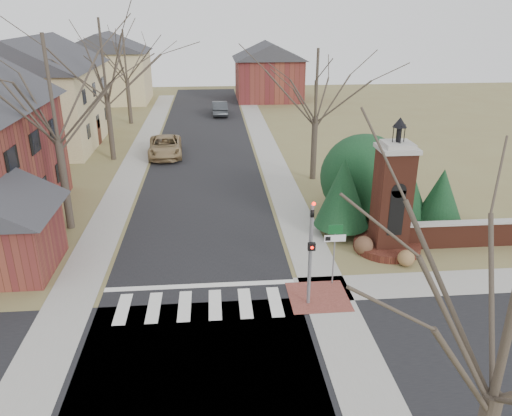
{
  "coord_description": "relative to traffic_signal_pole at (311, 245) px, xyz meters",
  "views": [
    {
      "loc": [
        0.72,
        -16.18,
        10.96
      ],
      "look_at": [
        2.69,
        6.0,
        1.98
      ],
      "focal_mm": 35.0,
      "sensor_mm": 36.0,
      "label": 1
    }
  ],
  "objects": [
    {
      "name": "evergreen_mass",
      "position": [
        4.7,
        8.93,
        -0.19
      ],
      "size": [
        4.8,
        4.8,
        4.8
      ],
      "primitive_type": "sphere",
      "color": "#10321B",
      "rests_on": "ground"
    },
    {
      "name": "traffic_signal_pole",
      "position": [
        0.0,
        0.0,
        0.0
      ],
      "size": [
        0.28,
        0.41,
        4.5
      ],
      "color": "slate",
      "rests_on": "ground"
    },
    {
      "name": "house_stucco_left",
      "position": [
        -17.8,
        26.42,
        2.01
      ],
      "size": [
        9.8,
        12.8,
        9.28
      ],
      "color": "beige",
      "rests_on": "ground"
    },
    {
      "name": "stop_bar",
      "position": [
        -4.3,
        1.73,
        -2.58
      ],
      "size": [
        8.0,
        0.35,
        0.02
      ],
      "primitive_type": "cube",
      "color": "silver",
      "rests_on": "ground"
    },
    {
      "name": "distant_car",
      "position": [
        -2.7,
        37.84,
        -1.82
      ],
      "size": [
        1.68,
        4.65,
        1.53
      ],
      "primitive_type": "imported",
      "rotation": [
        0.0,
        0.0,
        3.15
      ],
      "color": "#32363A",
      "rests_on": "ground"
    },
    {
      "name": "house_distant_left",
      "position": [
        -16.31,
        47.42,
        1.66
      ],
      "size": [
        10.8,
        8.8,
        8.53
      ],
      "color": "beige",
      "rests_on": "ground"
    },
    {
      "name": "dry_shrub_right",
      "position": [
        5.0,
        2.7,
        -2.2
      ],
      "size": [
        0.77,
        0.77,
        0.77
      ],
      "primitive_type": "sphere",
      "color": "brown",
      "rests_on": "ground"
    },
    {
      "name": "bare_tree_0",
      "position": [
        -11.3,
        8.43,
        5.11
      ],
      "size": [
        8.05,
        8.05,
        11.15
      ],
      "color": "#473D33",
      "rests_on": "ground"
    },
    {
      "name": "evergreen_mid",
      "position": [
        6.2,
        7.63,
        0.01
      ],
      "size": [
        3.4,
        3.4,
        4.7
      ],
      "color": "#473D33",
      "rests_on": "ground"
    },
    {
      "name": "garage_left",
      "position": [
        -12.82,
        3.92,
        -0.35
      ],
      "size": [
        4.8,
        4.8,
        4.29
      ],
      "color": "brown",
      "rests_on": "ground"
    },
    {
      "name": "bare_tree_3",
      "position": [
        3.2,
        15.43,
        4.1
      ],
      "size": [
        7.0,
        7.0,
        9.7
      ],
      "color": "#473D33",
      "rests_on": "ground"
    },
    {
      "name": "bare_tree_2",
      "position": [
        -11.8,
        34.43,
        4.44
      ],
      "size": [
        7.35,
        7.35,
        10.19
      ],
      "color": "#473D33",
      "rests_on": "ground"
    },
    {
      "name": "brick_garden_wall",
      "position": [
        9.2,
        4.43,
        -1.93
      ],
      "size": [
        7.5,
        0.5,
        1.3
      ],
      "color": "#562619",
      "rests_on": "ground"
    },
    {
      "name": "dry_shrub_left",
      "position": [
        3.42,
        4.03,
        -2.13
      ],
      "size": [
        0.91,
        0.91,
        0.91
      ],
      "primitive_type": "sphere",
      "color": "brown",
      "rests_on": "ground"
    },
    {
      "name": "curb_apron",
      "position": [
        0.5,
        0.43,
        -2.57
      ],
      "size": [
        2.4,
        2.4,
        0.02
      ],
      "primitive_type": "cube",
      "color": "brown",
      "rests_on": "ground"
    },
    {
      "name": "main_street",
      "position": [
        -4.3,
        21.43,
        -2.58
      ],
      "size": [
        8.0,
        70.0,
        0.01
      ],
      "primitive_type": "cube",
      "color": "black",
      "rests_on": "ground"
    },
    {
      "name": "ground",
      "position": [
        -4.3,
        -0.57,
        -2.59
      ],
      "size": [
        120.0,
        120.0,
        0.0
      ],
      "primitive_type": "plane",
      "color": "brown",
      "rests_on": "ground"
    },
    {
      "name": "brick_gate_monument",
      "position": [
        4.7,
        4.42,
        -0.42
      ],
      "size": [
        3.2,
        3.2,
        6.47
      ],
      "color": "#562619",
      "rests_on": "ground"
    },
    {
      "name": "crosswalk_zone",
      "position": [
        -4.3,
        0.23,
        -2.58
      ],
      "size": [
        8.0,
        2.2,
        0.02
      ],
      "primitive_type": "cube",
      "color": "silver",
      "rests_on": "ground"
    },
    {
      "name": "sign_post",
      "position": [
        1.29,
        1.41,
        -0.64
      ],
      "size": [
        0.9,
        0.07,
        2.75
      ],
      "color": "slate",
      "rests_on": "ground"
    },
    {
      "name": "evergreen_far",
      "position": [
        8.2,
        6.63,
        -0.69
      ],
      "size": [
        2.4,
        2.4,
        3.3
      ],
      "color": "#473D33",
      "rests_on": "ground"
    },
    {
      "name": "house_distant_right",
      "position": [
        3.69,
        47.42,
        1.06
      ],
      "size": [
        8.8,
        8.8,
        7.3
      ],
      "color": "brown",
      "rests_on": "ground"
    },
    {
      "name": "pickup_truck",
      "position": [
        -7.34,
        22.02,
        -1.82
      ],
      "size": [
        2.87,
        5.64,
        1.53
      ],
      "primitive_type": "imported",
      "rotation": [
        0.0,
        0.0,
        0.06
      ],
      "color": "#967B52",
      "rests_on": "ground"
    },
    {
      "name": "sidewalk_right_main",
      "position": [
        0.9,
        21.43,
        -2.58
      ],
      "size": [
        2.0,
        60.0,
        0.02
      ],
      "primitive_type": "cube",
      "color": "gray",
      "rests_on": "ground"
    },
    {
      "name": "cross_street",
      "position": [
        -4.3,
        -3.57,
        -2.58
      ],
      "size": [
        120.0,
        8.0,
        0.01
      ],
      "primitive_type": "cube",
      "color": "black",
      "rests_on": "ground"
    },
    {
      "name": "bare_tree_1",
      "position": [
        -11.3,
        21.43,
        5.44
      ],
      "size": [
        8.4,
        8.4,
        11.64
      ],
      "color": "#473D33",
      "rests_on": "ground"
    },
    {
      "name": "evergreen_near",
      "position": [
        2.9,
        6.43,
        -0.29
      ],
      "size": [
        2.8,
        2.8,
        4.1
      ],
      "color": "#473D33",
      "rests_on": "ground"
    },
    {
      "name": "sidewalk_left",
      "position": [
        -9.5,
        21.43,
        -2.58
      ],
      "size": [
        2.0,
        60.0,
        0.02
      ],
      "primitive_type": "cube",
      "color": "gray",
      "rests_on": "ground"
    }
  ]
}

